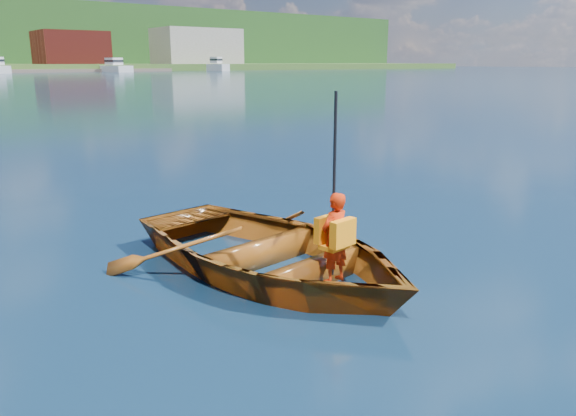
% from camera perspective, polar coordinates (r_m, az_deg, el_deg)
% --- Properties ---
extents(ground, '(600.00, 600.00, 0.00)m').
position_cam_1_polar(ground, '(6.98, 7.77, -6.63)').
color(ground, '#132C43').
rests_on(ground, ground).
extents(rowboat, '(3.53, 4.55, 0.86)m').
position_cam_1_polar(rowboat, '(6.86, -1.87, -4.37)').
color(rowboat, brown).
rests_on(rowboat, ground).
extents(child_paddler, '(0.41, 0.38, 2.11)m').
position_cam_1_polar(child_paddler, '(6.26, 4.76, -2.85)').
color(child_paddler, red).
rests_on(child_paddler, ground).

